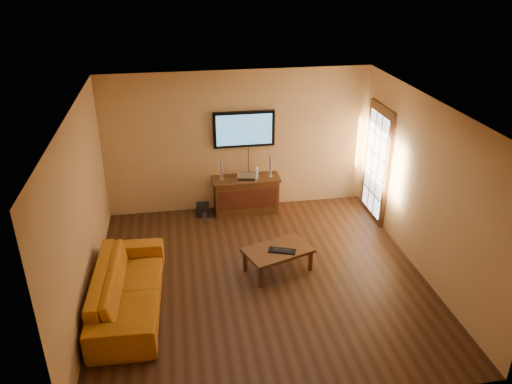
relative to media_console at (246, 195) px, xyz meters
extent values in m
plane|color=black|center=(-0.11, -2.25, -0.36)|extent=(5.00, 5.00, 0.00)
plane|color=tan|center=(-0.11, 0.25, 0.99)|extent=(5.00, 0.00, 5.00)
plane|color=tan|center=(-2.61, -2.25, 0.99)|extent=(0.00, 5.00, 5.00)
plane|color=tan|center=(2.39, -2.25, 0.99)|extent=(0.00, 5.00, 5.00)
plane|color=white|center=(-0.11, -2.25, 2.34)|extent=(5.00, 5.00, 0.00)
cube|color=#462610|center=(2.35, -0.55, 0.69)|extent=(0.06, 1.02, 2.22)
cube|color=white|center=(2.32, -0.55, 0.69)|extent=(0.01, 0.79, 1.89)
cube|color=#462610|center=(0.00, 0.01, -0.02)|extent=(1.21, 0.45, 0.66)
cube|color=black|center=(0.00, -0.23, 0.01)|extent=(1.11, 0.02, 0.40)
cube|color=#462610|center=(0.00, 0.01, 0.33)|extent=(1.28, 0.49, 0.04)
cube|color=black|center=(0.00, 0.21, 1.25)|extent=(1.15, 0.07, 0.68)
cube|color=teal|center=(0.00, 0.17, 1.25)|extent=(1.04, 0.01, 0.58)
cube|color=#462610|center=(0.19, -2.08, 0.01)|extent=(1.17, 0.92, 0.05)
cube|color=#462610|center=(-0.16, -2.46, -0.18)|extent=(0.06, 0.06, 0.34)
cube|color=#462610|center=(0.69, -2.16, -0.18)|extent=(0.06, 0.06, 0.34)
cube|color=#462610|center=(-0.32, -2.00, -0.18)|extent=(0.06, 0.06, 0.34)
cube|color=#462610|center=(0.53, -1.70, -0.18)|extent=(0.06, 0.06, 0.34)
imported|color=#B36813|center=(-2.07, -2.63, 0.08)|extent=(0.75, 2.27, 0.88)
cylinder|color=silver|center=(-0.45, 0.05, 0.36)|extent=(0.09, 0.09, 0.01)
cylinder|color=silver|center=(-0.45, 0.05, 0.53)|extent=(0.05, 0.05, 0.33)
cylinder|color=silver|center=(0.47, 0.01, 0.36)|extent=(0.11, 0.11, 0.02)
cylinder|color=silver|center=(0.47, 0.01, 0.56)|extent=(0.06, 0.06, 0.39)
cube|color=silver|center=(0.01, -0.05, 0.39)|extent=(0.40, 0.32, 0.08)
cube|color=white|center=(0.21, -0.03, 0.45)|extent=(0.08, 0.16, 0.21)
cube|color=black|center=(-0.85, -0.03, -0.24)|extent=(0.26, 0.26, 0.23)
cylinder|color=white|center=(-0.84, -0.33, -0.26)|extent=(0.07, 0.07, 0.19)
sphere|color=white|center=(-0.84, -0.33, -0.16)|extent=(0.04, 0.04, 0.04)
cube|color=black|center=(0.24, -2.15, 0.05)|extent=(0.45, 0.30, 0.02)
cube|color=black|center=(0.24, -2.15, 0.06)|extent=(0.30, 0.20, 0.01)
camera|label=1|loc=(-1.25, -8.55, 4.20)|focal=35.00mm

